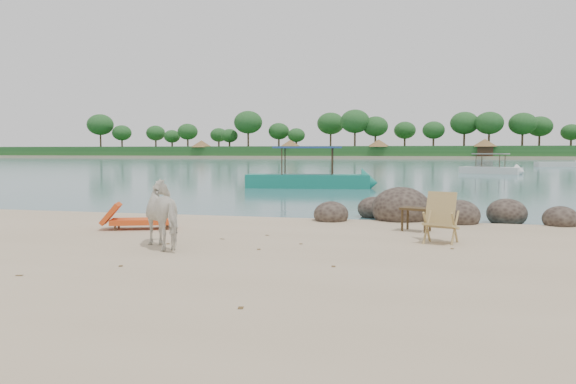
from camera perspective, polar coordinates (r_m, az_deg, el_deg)
name	(u,v)px	position (r m, az deg, el deg)	size (l,w,h in m)	color
water	(414,162)	(98.24, 12.70, 3.00)	(400.00, 400.00, 0.00)	#386870
far_shore	(419,157)	(178.22, 13.21, 3.45)	(420.00, 90.00, 1.40)	tan
far_scenery	(418,146)	(144.92, 13.09, 4.56)	(420.00, 18.00, 9.50)	#1E4C1E
boulders	(425,213)	(14.69, 13.77, -2.06)	(6.25, 2.70, 1.13)	#2C221D
cow	(168,215)	(10.36, -12.14, -2.32)	(0.66, 1.45, 1.22)	white
side_table	(416,221)	(12.49, 12.88, -2.89)	(0.63, 0.41, 0.51)	#382916
lounge_chair	(142,219)	(12.96, -14.59, -2.67)	(1.70, 0.60, 0.51)	#E4411A
deck_chair	(441,220)	(10.97, 15.27, -2.72)	(0.61, 0.67, 0.96)	tan
boat_near	(308,154)	(27.96, 2.03, 3.93)	(6.84, 1.54, 3.32)	#137562
boat_mid	(491,157)	(48.79, 19.89, 3.40)	(5.52, 1.24, 2.70)	silver
boat_far	(558,163)	(74.81, 25.75, 2.63)	(5.95, 1.34, 0.69)	silver
dead_leaves	(206,260)	(9.20, -8.36, -6.90)	(6.77, 6.19, 0.00)	brown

